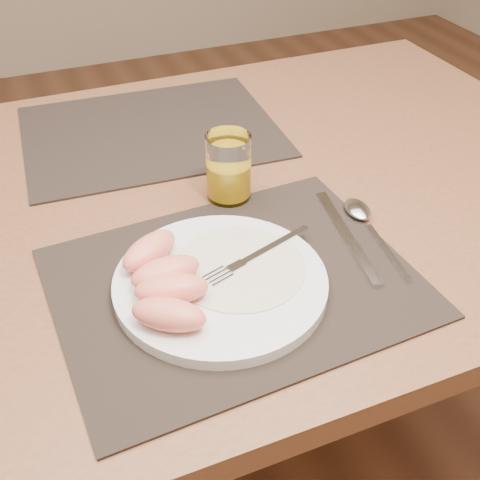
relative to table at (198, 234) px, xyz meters
name	(u,v)px	position (x,y,z in m)	size (l,w,h in m)	color
ground	(210,461)	(0.00, 0.00, -0.67)	(5.00, 5.00, 0.00)	brown
table	(198,234)	(0.00, 0.00, 0.00)	(1.40, 0.90, 0.75)	brown
placemat_near	(235,282)	(-0.02, -0.22, 0.09)	(0.45, 0.35, 0.00)	black
placemat_far	(151,131)	(-0.01, 0.22, 0.09)	(0.45, 0.35, 0.00)	black
plate	(221,283)	(-0.04, -0.22, 0.10)	(0.27, 0.27, 0.02)	white
plate_dressing	(240,267)	(-0.01, -0.21, 0.10)	(0.17, 0.17, 0.00)	white
fork	(250,259)	(0.00, -0.21, 0.11)	(0.17, 0.07, 0.00)	silver
knife	(352,243)	(0.15, -0.21, 0.09)	(0.05, 0.22, 0.01)	silver
spoon	(362,215)	(0.20, -0.16, 0.09)	(0.05, 0.19, 0.01)	silver
juice_glass	(229,170)	(0.04, -0.03, 0.13)	(0.07, 0.07, 0.10)	white
grapefruit_wedges	(163,281)	(-0.12, -0.22, 0.12)	(0.11, 0.20, 0.04)	#FD8267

